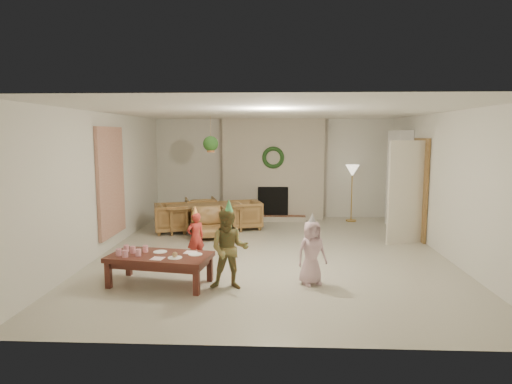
# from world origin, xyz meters

# --- Properties ---
(floor) EXTENTS (7.00, 7.00, 0.00)m
(floor) POSITION_xyz_m (0.00, 0.00, 0.00)
(floor) COLOR #B7B29E
(floor) RESTS_ON ground
(ceiling) EXTENTS (7.00, 7.00, 0.00)m
(ceiling) POSITION_xyz_m (0.00, 0.00, 2.50)
(ceiling) COLOR white
(ceiling) RESTS_ON wall_back
(wall_back) EXTENTS (7.00, 0.00, 7.00)m
(wall_back) POSITION_xyz_m (0.00, 3.50, 1.25)
(wall_back) COLOR silver
(wall_back) RESTS_ON floor
(wall_front) EXTENTS (7.00, 0.00, 7.00)m
(wall_front) POSITION_xyz_m (0.00, -3.50, 1.25)
(wall_front) COLOR silver
(wall_front) RESTS_ON floor
(wall_left) EXTENTS (0.00, 7.00, 7.00)m
(wall_left) POSITION_xyz_m (-3.00, 0.00, 1.25)
(wall_left) COLOR silver
(wall_left) RESTS_ON floor
(wall_right) EXTENTS (0.00, 7.00, 7.00)m
(wall_right) POSITION_xyz_m (3.00, 0.00, 1.25)
(wall_right) COLOR silver
(wall_right) RESTS_ON floor
(fireplace_mass) EXTENTS (2.50, 0.40, 2.50)m
(fireplace_mass) POSITION_xyz_m (0.00, 3.30, 1.25)
(fireplace_mass) COLOR #591718
(fireplace_mass) RESTS_ON floor
(fireplace_hearth) EXTENTS (1.60, 0.30, 0.12)m
(fireplace_hearth) POSITION_xyz_m (0.00, 2.95, 0.06)
(fireplace_hearth) COLOR brown
(fireplace_hearth) RESTS_ON floor
(fireplace_firebox) EXTENTS (0.75, 0.12, 0.75)m
(fireplace_firebox) POSITION_xyz_m (0.00, 3.12, 0.45)
(fireplace_firebox) COLOR black
(fireplace_firebox) RESTS_ON floor
(fireplace_wreath) EXTENTS (0.54, 0.10, 0.54)m
(fireplace_wreath) POSITION_xyz_m (0.00, 3.07, 1.55)
(fireplace_wreath) COLOR #173915
(fireplace_wreath) RESTS_ON fireplace_mass
(floor_lamp_base) EXTENTS (0.26, 0.26, 0.03)m
(floor_lamp_base) POSITION_xyz_m (1.92, 3.00, 0.01)
(floor_lamp_base) COLOR gold
(floor_lamp_base) RESTS_ON floor
(floor_lamp_post) EXTENTS (0.03, 0.03, 1.24)m
(floor_lamp_post) POSITION_xyz_m (1.92, 3.00, 0.65)
(floor_lamp_post) COLOR gold
(floor_lamp_post) RESTS_ON floor
(floor_lamp_shade) EXTENTS (0.33, 0.33, 0.28)m
(floor_lamp_shade) POSITION_xyz_m (1.92, 3.00, 1.24)
(floor_lamp_shade) COLOR beige
(floor_lamp_shade) RESTS_ON floor_lamp_post
(bookshelf_carcass) EXTENTS (0.30, 1.00, 2.20)m
(bookshelf_carcass) POSITION_xyz_m (2.84, 2.30, 1.10)
(bookshelf_carcass) COLOR white
(bookshelf_carcass) RESTS_ON floor
(bookshelf_shelf_a) EXTENTS (0.30, 0.92, 0.03)m
(bookshelf_shelf_a) POSITION_xyz_m (2.82, 2.30, 0.45)
(bookshelf_shelf_a) COLOR white
(bookshelf_shelf_a) RESTS_ON bookshelf_carcass
(bookshelf_shelf_b) EXTENTS (0.30, 0.92, 0.03)m
(bookshelf_shelf_b) POSITION_xyz_m (2.82, 2.30, 0.85)
(bookshelf_shelf_b) COLOR white
(bookshelf_shelf_b) RESTS_ON bookshelf_carcass
(bookshelf_shelf_c) EXTENTS (0.30, 0.92, 0.03)m
(bookshelf_shelf_c) POSITION_xyz_m (2.82, 2.30, 1.25)
(bookshelf_shelf_c) COLOR white
(bookshelf_shelf_c) RESTS_ON bookshelf_carcass
(bookshelf_shelf_d) EXTENTS (0.30, 0.92, 0.03)m
(bookshelf_shelf_d) POSITION_xyz_m (2.82, 2.30, 1.65)
(bookshelf_shelf_d) COLOR white
(bookshelf_shelf_d) RESTS_ON bookshelf_carcass
(books_row_lower) EXTENTS (0.20, 0.40, 0.24)m
(books_row_lower) POSITION_xyz_m (2.80, 2.15, 0.59)
(books_row_lower) COLOR #B82233
(books_row_lower) RESTS_ON bookshelf_shelf_a
(books_row_mid) EXTENTS (0.20, 0.44, 0.24)m
(books_row_mid) POSITION_xyz_m (2.80, 2.35, 0.99)
(books_row_mid) COLOR #293D97
(books_row_mid) RESTS_ON bookshelf_shelf_b
(books_row_upper) EXTENTS (0.20, 0.36, 0.22)m
(books_row_upper) POSITION_xyz_m (2.80, 2.20, 1.38)
(books_row_upper) COLOR #C08A29
(books_row_upper) RESTS_ON bookshelf_shelf_c
(door_frame) EXTENTS (0.05, 0.86, 2.04)m
(door_frame) POSITION_xyz_m (2.96, 1.20, 1.02)
(door_frame) COLOR olive
(door_frame) RESTS_ON floor
(door_leaf) EXTENTS (0.77, 0.32, 2.00)m
(door_leaf) POSITION_xyz_m (2.58, 0.82, 1.00)
(door_leaf) COLOR beige
(door_leaf) RESTS_ON floor
(curtain_panel) EXTENTS (0.06, 1.20, 2.00)m
(curtain_panel) POSITION_xyz_m (-2.96, 0.20, 1.25)
(curtain_panel) COLOR #CFAD93
(curtain_panel) RESTS_ON wall_left
(dining_table) EXTENTS (1.83, 1.35, 0.58)m
(dining_table) POSITION_xyz_m (-1.49, 1.76, 0.29)
(dining_table) COLOR olive
(dining_table) RESTS_ON floor
(dining_chair_near) EXTENTS (0.85, 0.87, 0.64)m
(dining_chair_near) POSITION_xyz_m (-1.29, 1.07, 0.32)
(dining_chair_near) COLOR olive
(dining_chair_near) RESTS_ON floor
(dining_chair_far) EXTENTS (0.85, 0.87, 0.64)m
(dining_chair_far) POSITION_xyz_m (-1.70, 2.45, 0.32)
(dining_chair_far) COLOR olive
(dining_chair_far) RESTS_ON floor
(dining_chair_left) EXTENTS (0.87, 0.85, 0.64)m
(dining_chair_left) POSITION_xyz_m (-2.18, 1.55, 0.32)
(dining_chair_left) COLOR olive
(dining_chair_left) RESTS_ON floor
(dining_chair_right) EXTENTS (0.87, 0.85, 0.64)m
(dining_chair_right) POSITION_xyz_m (-0.63, 2.02, 0.32)
(dining_chair_right) COLOR olive
(dining_chair_right) RESTS_ON floor
(hanging_plant_cord) EXTENTS (0.01, 0.01, 0.70)m
(hanging_plant_cord) POSITION_xyz_m (-1.30, 1.50, 2.15)
(hanging_plant_cord) COLOR tan
(hanging_plant_cord) RESTS_ON ceiling
(hanging_plant_pot) EXTENTS (0.16, 0.16, 0.12)m
(hanging_plant_pot) POSITION_xyz_m (-1.30, 1.50, 1.80)
(hanging_plant_pot) COLOR #A15F34
(hanging_plant_pot) RESTS_ON hanging_plant_cord
(hanging_plant_foliage) EXTENTS (0.32, 0.32, 0.32)m
(hanging_plant_foliage) POSITION_xyz_m (-1.30, 1.50, 1.92)
(hanging_plant_foliage) COLOR #204E1A
(hanging_plant_foliage) RESTS_ON hanging_plant_pot
(coffee_table_top) EXTENTS (1.51, 0.93, 0.07)m
(coffee_table_top) POSITION_xyz_m (-1.56, -1.74, 0.40)
(coffee_table_top) COLOR #55261C
(coffee_table_top) RESTS_ON floor
(coffee_table_apron) EXTENTS (1.38, 0.80, 0.09)m
(coffee_table_apron) POSITION_xyz_m (-1.56, -1.74, 0.33)
(coffee_table_apron) COLOR #55261C
(coffee_table_apron) RESTS_ON floor
(coffee_leg_fl) EXTENTS (0.09, 0.09, 0.37)m
(coffee_leg_fl) POSITION_xyz_m (-2.24, -1.91, 0.18)
(coffee_leg_fl) COLOR #55261C
(coffee_leg_fl) RESTS_ON floor
(coffee_leg_fr) EXTENTS (0.09, 0.09, 0.37)m
(coffee_leg_fr) POSITION_xyz_m (-0.98, -2.12, 0.18)
(coffee_leg_fr) COLOR #55261C
(coffee_leg_fr) RESTS_ON floor
(coffee_leg_bl) EXTENTS (0.09, 0.09, 0.37)m
(coffee_leg_bl) POSITION_xyz_m (-2.14, -1.35, 0.18)
(coffee_leg_bl) COLOR #55261C
(coffee_leg_bl) RESTS_ON floor
(coffee_leg_br) EXTENTS (0.09, 0.09, 0.37)m
(coffee_leg_br) POSITION_xyz_m (-0.88, -1.56, 0.18)
(coffee_leg_br) COLOR #55261C
(coffee_leg_br) RESTS_ON floor
(cup_a) EXTENTS (0.09, 0.09, 0.10)m
(cup_a) POSITION_xyz_m (-2.12, -1.81, 0.48)
(cup_a) COLOR white
(cup_a) RESTS_ON coffee_table_top
(cup_b) EXTENTS (0.09, 0.09, 0.10)m
(cup_b) POSITION_xyz_m (-2.09, -1.59, 0.48)
(cup_b) COLOR white
(cup_b) RESTS_ON coffee_table_top
(cup_c) EXTENTS (0.09, 0.09, 0.10)m
(cup_c) POSITION_xyz_m (-2.00, -1.88, 0.48)
(cup_c) COLOR white
(cup_c) RESTS_ON coffee_table_top
(cup_d) EXTENTS (0.09, 0.09, 0.10)m
(cup_d) POSITION_xyz_m (-1.97, -1.67, 0.48)
(cup_d) COLOR white
(cup_d) RESTS_ON coffee_table_top
(cup_e) EXTENTS (0.09, 0.09, 0.10)m
(cup_e) POSITION_xyz_m (-1.84, -1.82, 0.48)
(cup_e) COLOR white
(cup_e) RESTS_ON coffee_table_top
(cup_f) EXTENTS (0.09, 0.09, 0.10)m
(cup_f) POSITION_xyz_m (-1.80, -1.61, 0.48)
(cup_f) COLOR white
(cup_f) RESTS_ON coffee_table_top
(plate_a) EXTENTS (0.22, 0.22, 0.01)m
(plate_a) POSITION_xyz_m (-1.59, -1.60, 0.44)
(plate_a) COLOR white
(plate_a) RESTS_ON coffee_table_top
(plate_b) EXTENTS (0.22, 0.22, 0.01)m
(plate_b) POSITION_xyz_m (-1.31, -1.89, 0.44)
(plate_b) COLOR white
(plate_b) RESTS_ON coffee_table_top
(plate_c) EXTENTS (0.22, 0.22, 0.01)m
(plate_c) POSITION_xyz_m (-1.06, -1.71, 0.44)
(plate_c) COLOR white
(plate_c) RESTS_ON coffee_table_top
(food_scoop) EXTENTS (0.09, 0.09, 0.08)m
(food_scoop) POSITION_xyz_m (-1.31, -1.89, 0.48)
(food_scoop) COLOR tan
(food_scoop) RESTS_ON plate_b
(napkin_left) EXTENTS (0.19, 0.19, 0.01)m
(napkin_left) POSITION_xyz_m (-1.54, -1.94, 0.44)
(napkin_left) COLOR #FFBBC7
(napkin_left) RESTS_ON coffee_table_top
(napkin_right) EXTENTS (0.19, 0.19, 0.01)m
(napkin_right) POSITION_xyz_m (-1.15, -1.61, 0.44)
(napkin_right) COLOR #FFBBC7
(napkin_right) RESTS_ON coffee_table_top
(child_red) EXTENTS (0.37, 0.34, 0.84)m
(child_red) POSITION_xyz_m (-1.25, -0.65, 0.42)
(child_red) COLOR #AE2D25
(child_red) RESTS_ON floor
(party_hat_red) EXTENTS (0.14, 0.14, 0.16)m
(party_hat_red) POSITION_xyz_m (-1.25, -0.65, 0.88)
(party_hat_red) COLOR #E5D94C
(party_hat_red) RESTS_ON child_red
(child_plaid) EXTENTS (0.54, 0.42, 1.12)m
(child_plaid) POSITION_xyz_m (-0.57, -1.85, 0.56)
(child_plaid) COLOR #9B552A
(child_plaid) RESTS_ON floor
(party_hat_plaid) EXTENTS (0.17, 0.17, 0.18)m
(party_hat_plaid) POSITION_xyz_m (-0.57, -1.85, 1.16)
(party_hat_plaid) COLOR #4DB462
(party_hat_plaid) RESTS_ON child_plaid
(child_pink) EXTENTS (0.52, 0.44, 0.91)m
(child_pink) POSITION_xyz_m (0.58, -1.61, 0.46)
(child_pink) COLOR #D1A7B5
(child_pink) RESTS_ON floor
(party_hat_pink) EXTENTS (0.14, 0.14, 0.16)m
(party_hat_pink) POSITION_xyz_m (0.58, -1.61, 0.95)
(party_hat_pink) COLOR #AAA9B0
(party_hat_pink) RESTS_ON child_pink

